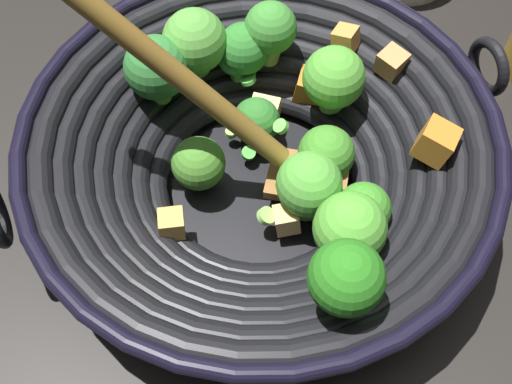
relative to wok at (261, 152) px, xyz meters
name	(u,v)px	position (x,y,z in m)	size (l,w,h in m)	color
ground_plane	(260,192)	(0.00, 0.00, -0.06)	(4.00, 4.00, 0.00)	black
wok	(261,152)	(0.00, 0.00, 0.00)	(0.41, 0.41, 0.25)	black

